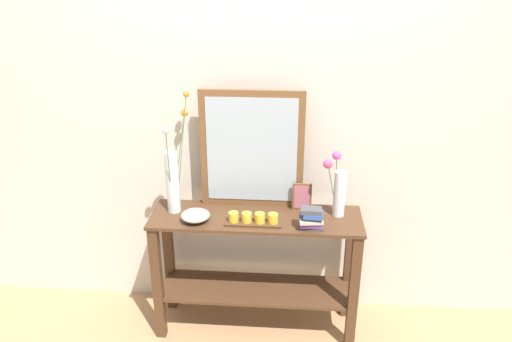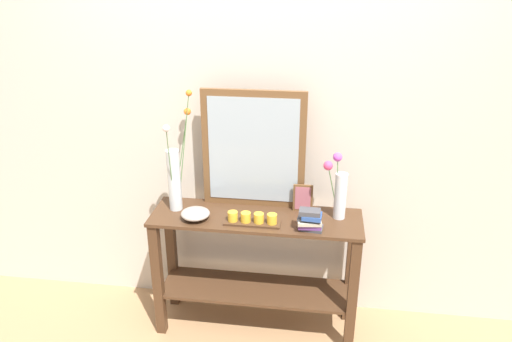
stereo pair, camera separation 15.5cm
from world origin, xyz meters
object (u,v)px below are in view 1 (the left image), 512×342
(tall_vase_left, at_px, (173,177))
(vase_right, at_px, (338,188))
(mirror_leaning, at_px, (252,150))
(decorative_bowl, at_px, (195,215))
(console_table, at_px, (256,259))
(picture_frame_small, at_px, (302,197))
(candle_tray, at_px, (253,219))
(book_stack, at_px, (312,219))

(tall_vase_left, bearing_deg, vase_right, 0.96)
(mirror_leaning, xyz_separation_m, decorative_bowl, (-0.30, -0.23, -0.32))
(decorative_bowl, bearing_deg, console_table, 12.99)
(tall_vase_left, bearing_deg, picture_frame_small, 5.50)
(tall_vase_left, relative_size, vase_right, 1.77)
(candle_tray, relative_size, picture_frame_small, 1.89)
(tall_vase_left, height_order, vase_right, tall_vase_left)
(tall_vase_left, distance_m, decorative_bowl, 0.26)
(candle_tray, distance_m, book_stack, 0.33)
(decorative_bowl, bearing_deg, picture_frame_small, 17.04)
(console_table, xyz_separation_m, decorative_bowl, (-0.34, -0.08, 0.33))
(vase_right, bearing_deg, decorative_bowl, -170.91)
(tall_vase_left, relative_size, candle_tray, 2.19)
(mirror_leaning, distance_m, tall_vase_left, 0.48)
(vase_right, xyz_separation_m, picture_frame_small, (-0.20, 0.06, -0.09))
(vase_right, distance_m, picture_frame_small, 0.23)
(console_table, distance_m, picture_frame_small, 0.47)
(picture_frame_small, bearing_deg, book_stack, -76.62)
(mirror_leaning, xyz_separation_m, candle_tray, (0.03, -0.24, -0.33))
(picture_frame_small, bearing_deg, console_table, -157.98)
(book_stack, bearing_deg, console_table, 159.96)
(mirror_leaning, distance_m, vase_right, 0.54)
(mirror_leaning, distance_m, decorative_bowl, 0.50)
(vase_right, xyz_separation_m, decorative_bowl, (-0.80, -0.13, -0.14))
(tall_vase_left, distance_m, book_stack, 0.82)
(candle_tray, bearing_deg, console_table, 84.50)
(tall_vase_left, xyz_separation_m, book_stack, (0.80, -0.15, -0.16))
(tall_vase_left, distance_m, vase_right, 0.95)
(mirror_leaning, bearing_deg, decorative_bowl, -143.17)
(tall_vase_left, xyz_separation_m, vase_right, (0.95, 0.02, -0.04))
(console_table, relative_size, vase_right, 3.10)
(console_table, xyz_separation_m, vase_right, (0.46, 0.05, 0.47))
(console_table, height_order, picture_frame_small, picture_frame_small)
(tall_vase_left, height_order, candle_tray, tall_vase_left)
(console_table, distance_m, vase_right, 0.66)
(picture_frame_small, bearing_deg, candle_tray, -144.19)
(tall_vase_left, distance_m, candle_tray, 0.52)
(mirror_leaning, height_order, tall_vase_left, mirror_leaning)
(console_table, xyz_separation_m, candle_tray, (-0.01, -0.09, 0.32))
(picture_frame_small, bearing_deg, decorative_bowl, -162.96)
(book_stack, bearing_deg, tall_vase_left, 169.36)
(book_stack, bearing_deg, picture_frame_small, 103.38)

